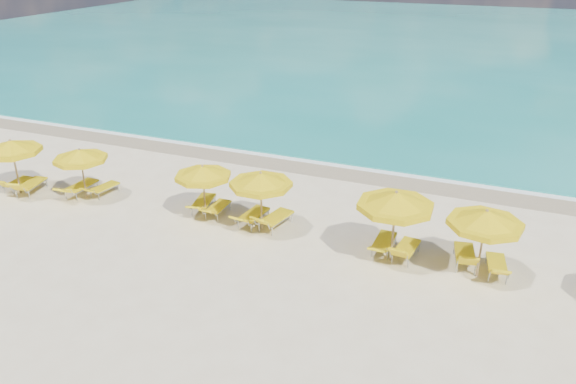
% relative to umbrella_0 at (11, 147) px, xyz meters
% --- Properties ---
extents(ground_plane, '(120.00, 120.00, 0.00)m').
position_rel_umbrella_0_xyz_m(ground_plane, '(11.72, 0.51, -2.10)').
color(ground_plane, beige).
extents(ocean, '(120.00, 80.00, 0.30)m').
position_rel_umbrella_0_xyz_m(ocean, '(11.72, 48.51, -2.10)').
color(ocean, '#167D75').
rests_on(ocean, ground).
extents(wet_sand_band, '(120.00, 2.60, 0.01)m').
position_rel_umbrella_0_xyz_m(wet_sand_band, '(11.72, 7.91, -2.10)').
color(wet_sand_band, tan).
rests_on(wet_sand_band, ground).
extents(foam_line, '(120.00, 1.20, 0.03)m').
position_rel_umbrella_0_xyz_m(foam_line, '(11.72, 8.71, -2.10)').
color(foam_line, white).
rests_on(foam_line, ground).
extents(whitecap_near, '(14.00, 0.36, 0.05)m').
position_rel_umbrella_0_xyz_m(whitecap_near, '(5.72, 17.51, -2.10)').
color(whitecap_near, white).
rests_on(whitecap_near, ground).
extents(whitecap_far, '(18.00, 0.30, 0.05)m').
position_rel_umbrella_0_xyz_m(whitecap_far, '(19.72, 24.51, -2.10)').
color(whitecap_far, white).
rests_on(whitecap_far, ground).
extents(umbrella_0, '(2.47, 2.47, 2.46)m').
position_rel_umbrella_0_xyz_m(umbrella_0, '(0.00, 0.00, 0.00)').
color(umbrella_0, '#9E7D4F').
rests_on(umbrella_0, ground).
extents(umbrella_1, '(2.38, 2.38, 2.23)m').
position_rel_umbrella_0_xyz_m(umbrella_1, '(2.98, 0.69, -0.20)').
color(umbrella_1, '#9E7D4F').
rests_on(umbrella_1, ground).
extents(umbrella_2, '(2.30, 2.30, 2.22)m').
position_rel_umbrella_0_xyz_m(umbrella_2, '(8.60, 1.01, -0.21)').
color(umbrella_2, '#9E7D4F').
rests_on(umbrella_2, ground).
extents(umbrella_3, '(3.06, 3.06, 2.38)m').
position_rel_umbrella_0_xyz_m(umbrella_3, '(11.11, 0.88, -0.07)').
color(umbrella_3, '#9E7D4F').
rests_on(umbrella_3, ground).
extents(umbrella_4, '(3.31, 3.31, 2.61)m').
position_rel_umbrella_0_xyz_m(umbrella_4, '(16.13, 0.52, 0.13)').
color(umbrella_4, '#9E7D4F').
rests_on(umbrella_4, ground).
extents(umbrella_5, '(2.83, 2.83, 2.43)m').
position_rel_umbrella_0_xyz_m(umbrella_5, '(18.95, 0.60, -0.03)').
color(umbrella_5, '#9E7D4F').
rests_on(umbrella_5, ground).
extents(lounger_0_left, '(0.69, 1.67, 0.81)m').
position_rel_umbrella_0_xyz_m(lounger_0_left, '(-0.38, 0.23, -1.89)').
color(lounger_0_left, '#A5A8AD').
rests_on(lounger_0_left, ground).
extents(lounger_0_right, '(1.01, 2.01, 0.91)m').
position_rel_umbrella_0_xyz_m(lounger_0_right, '(0.43, 0.20, -1.86)').
color(lounger_0_right, '#A5A8AD').
rests_on(lounger_0_right, ground).
extents(lounger_1_left, '(0.70, 2.05, 0.76)m').
position_rel_umbrella_0_xyz_m(lounger_1_left, '(2.56, 0.87, -1.86)').
color(lounger_1_left, '#A5A8AD').
rests_on(lounger_1_left, ground).
extents(lounger_1_right, '(0.82, 1.79, 0.67)m').
position_rel_umbrella_0_xyz_m(lounger_1_right, '(3.48, 1.24, -1.90)').
color(lounger_1_right, '#A5A8AD').
rests_on(lounger_1_right, ground).
extents(lounger_2_left, '(1.02, 2.07, 0.74)m').
position_rel_umbrella_0_xyz_m(lounger_2_left, '(8.22, 1.49, -1.87)').
color(lounger_2_left, '#A5A8AD').
rests_on(lounger_2_left, ground).
extents(lounger_2_right, '(0.64, 1.78, 0.71)m').
position_rel_umbrella_0_xyz_m(lounger_2_right, '(8.97, 1.33, -1.89)').
color(lounger_2_right, '#A5A8AD').
rests_on(lounger_2_right, ground).
extents(lounger_3_left, '(0.84, 2.03, 0.81)m').
position_rel_umbrella_0_xyz_m(lounger_3_left, '(10.60, 1.16, -1.86)').
color(lounger_3_left, '#A5A8AD').
rests_on(lounger_3_left, ground).
extents(lounger_3_right, '(1.06, 2.10, 0.91)m').
position_rel_umbrella_0_xyz_m(lounger_3_right, '(11.51, 1.22, -1.85)').
color(lounger_3_right, '#A5A8AD').
rests_on(lounger_3_right, ground).
extents(lounger_4_left, '(0.66, 1.95, 0.70)m').
position_rel_umbrella_0_xyz_m(lounger_4_left, '(15.74, 1.04, -1.87)').
color(lounger_4_left, '#A5A8AD').
rests_on(lounger_4_left, ground).
extents(lounger_4_right, '(0.83, 1.90, 0.90)m').
position_rel_umbrella_0_xyz_m(lounger_4_right, '(16.55, 0.83, -1.87)').
color(lounger_4_right, '#A5A8AD').
rests_on(lounger_4_right, ground).
extents(lounger_5_left, '(0.97, 1.98, 0.93)m').
position_rel_umbrella_0_xyz_m(lounger_5_left, '(18.47, 1.15, -1.86)').
color(lounger_5_left, '#A5A8AD').
rests_on(lounger_5_left, ground).
extents(lounger_5_right, '(0.86, 1.87, 0.80)m').
position_rel_umbrella_0_xyz_m(lounger_5_right, '(19.50, 0.93, -1.88)').
color(lounger_5_right, '#A5A8AD').
rests_on(lounger_5_right, ground).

